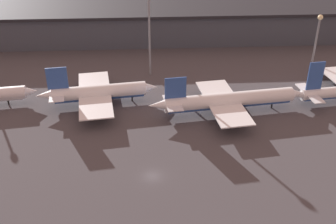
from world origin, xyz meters
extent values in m
plane|color=#423F44|center=(0.00, 0.00, 0.00)|extent=(600.00, 600.00, 0.00)
cube|color=#3D424C|center=(0.00, 94.87, 6.04)|extent=(180.45, 27.48, 12.08)
cube|color=black|center=(0.00, 94.87, 12.68)|extent=(180.45, 29.48, 1.20)
cone|color=silver|center=(-36.43, 38.33, 3.75)|extent=(5.18, 4.32, 3.75)
cylinder|color=black|center=(-43.17, 37.45, 0.89)|extent=(0.50, 0.50, 1.78)
cylinder|color=white|center=(-15.12, 36.17, 4.11)|extent=(28.42, 7.89, 4.33)
cylinder|color=#2D519E|center=(-15.12, 36.17, 3.35)|extent=(26.94, 7.07, 3.68)
cone|color=white|center=(0.10, 38.13, 4.11)|extent=(5.67, 4.74, 4.11)
cone|color=white|center=(-30.55, 34.17, 4.43)|extent=(6.91, 4.48, 3.68)
cube|color=#2D519E|center=(-26.82, 34.65, 9.64)|extent=(6.06, 1.17, 6.73)
cube|color=white|center=(-27.38, 34.58, 4.76)|extent=(5.70, 11.49, 0.24)
cube|color=white|center=(-16.51, 35.99, 3.57)|extent=(13.36, 31.58, 0.36)
cylinder|color=gray|center=(-16.78, 44.60, 2.13)|extent=(5.02, 2.97, 2.38)
cylinder|color=gray|center=(-14.58, 27.59, 2.13)|extent=(5.02, 2.97, 2.38)
cylinder|color=black|center=(-5.37, 37.43, 0.97)|extent=(0.50, 0.50, 1.95)
cylinder|color=black|center=(-16.73, 37.70, 0.97)|extent=(0.50, 0.50, 1.95)
cylinder|color=black|center=(-16.29, 34.27, 0.97)|extent=(0.50, 0.50, 1.95)
cylinder|color=white|center=(23.31, 28.93, 4.15)|extent=(38.73, 9.26, 4.36)
cylinder|color=#2D519E|center=(23.31, 28.93, 3.38)|extent=(36.74, 8.36, 3.71)
cone|color=white|center=(43.70, 31.57, 4.15)|extent=(5.72, 4.78, 4.15)
cone|color=white|center=(2.71, 26.27, 4.47)|extent=(6.97, 4.52, 3.71)
cube|color=#2D519E|center=(7.28, 26.86, 9.46)|extent=(6.11, 1.18, 6.27)
cube|color=white|center=(6.52, 26.76, 4.80)|extent=(5.62, 10.56, 0.24)
cube|color=white|center=(21.41, 28.68, 3.60)|extent=(13.11, 29.02, 0.36)
cylinder|color=gray|center=(21.54, 36.62, 2.15)|extent=(5.07, 3.00, 2.40)
cylinder|color=gray|center=(23.56, 21.05, 2.15)|extent=(5.07, 3.00, 2.40)
cylinder|color=black|center=(36.67, 30.66, 0.98)|extent=(0.50, 0.50, 1.96)
cylinder|color=black|center=(21.18, 30.42, 0.98)|extent=(0.50, 0.50, 1.96)
cylinder|color=black|center=(21.63, 26.95, 0.98)|extent=(0.50, 0.50, 1.96)
cone|color=white|center=(44.78, 32.00, 3.52)|extent=(5.49, 3.56, 2.92)
cube|color=#2D519E|center=(49.26, 32.58, 9.40)|extent=(4.82, 1.01, 8.84)
cube|color=white|center=(48.44, 32.47, 3.78)|extent=(5.10, 13.51, 0.24)
cylinder|color=slate|center=(0.62, 56.83, 13.82)|extent=(0.70, 0.70, 27.63)
cylinder|color=slate|center=(58.02, 56.83, 9.44)|extent=(0.70, 0.70, 18.87)
sphere|color=beige|center=(58.02, 56.83, 19.47)|extent=(1.80, 1.80, 1.80)
camera|label=1|loc=(-0.67, -78.01, 62.21)|focal=45.00mm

